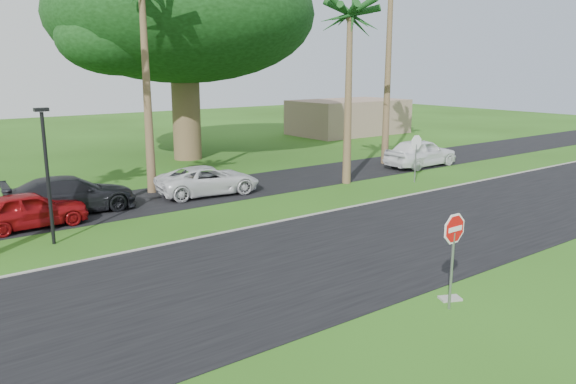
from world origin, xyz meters
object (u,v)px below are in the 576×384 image
(car_minivan, at_px, (208,181))
(stop_sign_near, at_px, (453,242))
(stop_sign_far, at_px, (416,149))
(car_red, at_px, (30,210))
(car_pickup, at_px, (421,153))
(car_dark, at_px, (71,195))

(car_minivan, bearing_deg, stop_sign_near, -178.52)
(stop_sign_far, bearing_deg, car_minivan, -21.48)
(car_red, distance_m, car_pickup, 22.02)
(car_dark, relative_size, car_minivan, 1.08)
(stop_sign_far, distance_m, car_dark, 16.86)
(car_dark, distance_m, car_minivan, 6.21)
(stop_sign_near, xyz_separation_m, car_minivan, (1.45, 14.95, -1.10))
(stop_sign_far, bearing_deg, car_dark, -15.12)
(car_red, relative_size, car_pickup, 0.83)
(stop_sign_far, distance_m, car_pickup, 4.92)
(car_pickup, bearing_deg, stop_sign_near, 131.24)
(car_minivan, height_order, car_pickup, car_pickup)
(car_red, height_order, car_pickup, car_pickup)
(car_red, distance_m, car_minivan, 8.16)
(car_minivan, bearing_deg, stop_sign_far, -104.45)
(stop_sign_near, height_order, stop_sign_far, same)
(car_minivan, xyz_separation_m, car_pickup, (13.92, -1.07, 0.17))
(car_red, relative_size, car_minivan, 0.84)
(stop_sign_far, xyz_separation_m, car_minivan, (-10.05, 3.95, -1.10))
(stop_sign_near, distance_m, car_minivan, 15.06)
(car_pickup, bearing_deg, car_dark, 84.88)
(stop_sign_far, relative_size, car_dark, 0.50)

